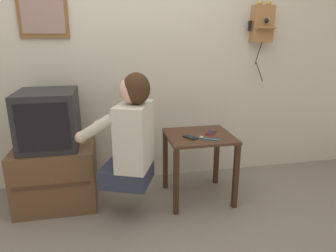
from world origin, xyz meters
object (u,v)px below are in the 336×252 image
(television, at_px, (49,119))
(toothbrush, at_px, (208,139))
(cell_phone_held, at_px, (190,137))
(cell_phone_spare, at_px, (211,132))
(wall_phone_antique, at_px, (262,24))
(person, at_px, (131,134))
(framed_picture, at_px, (42,6))

(television, xyz_separation_m, toothbrush, (1.25, -0.29, -0.15))
(cell_phone_held, bearing_deg, cell_phone_spare, -8.28)
(wall_phone_antique, bearing_deg, toothbrush, -140.49)
(person, relative_size, cell_phone_held, 6.27)
(framed_picture, height_order, toothbrush, framed_picture)
(person, distance_m, television, 0.71)
(wall_phone_antique, distance_m, cell_phone_held, 1.32)
(wall_phone_antique, height_order, framed_picture, framed_picture)
(cell_phone_held, xyz_separation_m, toothbrush, (0.13, -0.07, 0.00))
(television, distance_m, toothbrush, 1.29)
(television, bearing_deg, toothbrush, -13.19)
(cell_phone_held, relative_size, cell_phone_spare, 1.01)
(cell_phone_held, xyz_separation_m, cell_phone_spare, (0.21, 0.09, 0.00))
(cell_phone_held, distance_m, cell_phone_spare, 0.22)
(person, distance_m, framed_picture, 1.31)
(person, xyz_separation_m, wall_phone_antique, (1.31, 0.61, 0.81))
(framed_picture, bearing_deg, cell_phone_spare, -18.91)
(framed_picture, bearing_deg, wall_phone_antique, -1.29)
(framed_picture, bearing_deg, cell_phone_held, -25.75)
(cell_phone_held, height_order, toothbrush, toothbrush)
(person, height_order, television, person)
(person, relative_size, wall_phone_antique, 1.15)
(television, height_order, cell_phone_held, television)
(wall_phone_antique, height_order, toothbrush, wall_phone_antique)
(person, relative_size, cell_phone_spare, 6.36)
(wall_phone_antique, relative_size, toothbrush, 5.25)
(cell_phone_spare, distance_m, toothbrush, 0.18)
(person, xyz_separation_m, framed_picture, (-0.64, 0.65, 0.94))
(television, bearing_deg, wall_phone_antique, 8.16)
(wall_phone_antique, relative_size, cell_phone_held, 5.45)
(toothbrush, bearing_deg, wall_phone_antique, -19.98)
(television, bearing_deg, framed_picture, 92.04)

